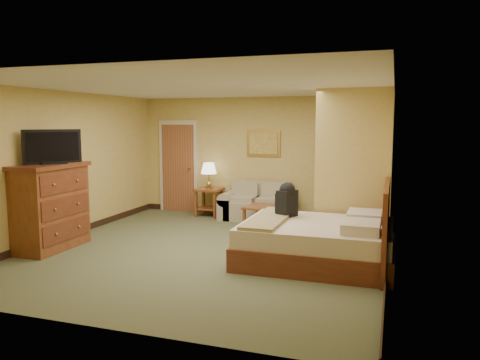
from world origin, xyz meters
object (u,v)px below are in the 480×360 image
at_px(loveseat, 258,208).
at_px(bed, 321,241).
at_px(coffee_table, 264,212).
at_px(dresser, 50,206).

distance_m(loveseat, bed, 3.18).
relative_size(loveseat, bed, 0.72).
relative_size(coffee_table, dresser, 0.56).
xyz_separation_m(coffee_table, bed, (1.39, -1.94, 0.01)).
distance_m(coffee_table, dresser, 3.87).
height_order(loveseat, coffee_table, loveseat).
relative_size(coffee_table, bed, 0.36).
relative_size(dresser, bed, 0.64).
bearing_deg(bed, loveseat, 122.95).
distance_m(coffee_table, bed, 2.38).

